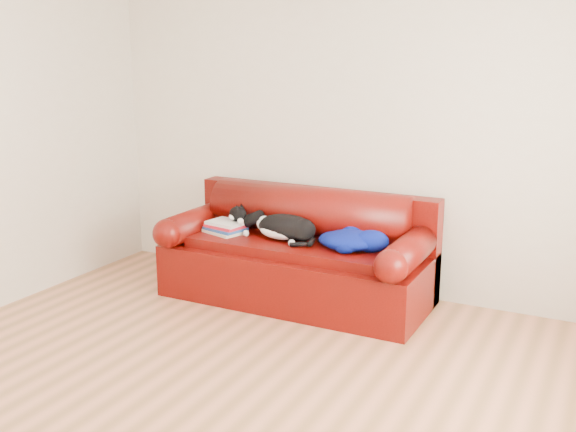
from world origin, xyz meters
name	(u,v)px	position (x,y,z in m)	size (l,w,h in m)	color
ground	(225,385)	(0.00, 0.00, 0.00)	(4.50, 4.50, 0.00)	brown
room_shell	(239,106)	(0.12, 0.02, 1.67)	(4.52, 4.02, 2.61)	beige
sofa_base	(296,271)	(-0.26, 1.49, 0.24)	(2.10, 0.90, 0.50)	#360402
sofa_back	(310,228)	(-0.26, 1.74, 0.54)	(2.10, 1.01, 0.88)	#360402
book_stack	(226,227)	(-0.87, 1.41, 0.55)	(0.37, 0.32, 0.10)	beige
cat	(285,228)	(-0.34, 1.45, 0.60)	(0.69, 0.35, 0.26)	black
blanket	(352,239)	(0.22, 1.48, 0.57)	(0.64, 0.53, 0.16)	#02054F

